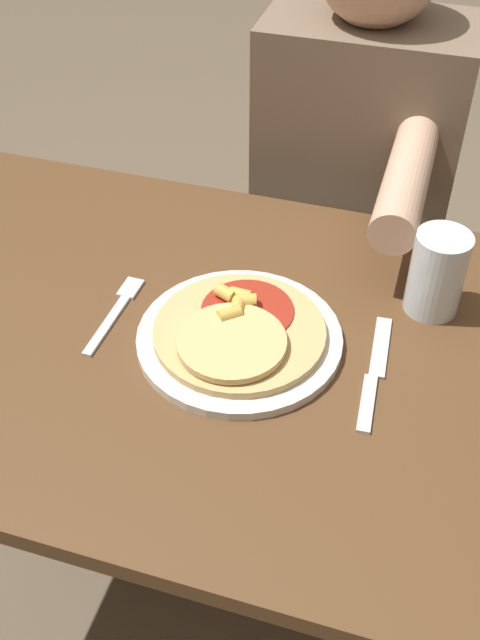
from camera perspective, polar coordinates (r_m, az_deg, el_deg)
The scene contains 8 objects.
ground_plane at distance 1.67m, azimuth 0.29°, elevation -20.43°, with size 8.00×8.00×0.00m, color brown.
dining_table at distance 1.15m, azimuth 0.40°, elevation -5.97°, with size 1.24×0.74×0.75m.
plate at distance 1.06m, azimuth 0.00°, elevation -1.31°, with size 0.29×0.29×0.01m.
pizza at distance 1.05m, azimuth -0.12°, elevation -0.78°, with size 0.24×0.24×0.04m.
fork at distance 1.13m, azimuth -9.37°, elevation 0.78°, with size 0.03×0.18×0.00m.
knife at distance 1.03m, azimuth 10.19°, elevation -4.03°, with size 0.03×0.22×0.00m.
drinking_glass at distance 1.11m, azimuth 14.79°, elevation 3.47°, with size 0.08×0.08×0.13m.
person_diner at distance 1.51m, azimuth 8.79°, elevation 10.71°, with size 0.37×0.52×1.21m.
Camera 1 is at (0.21, -0.73, 1.49)m, focal length 42.00 mm.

